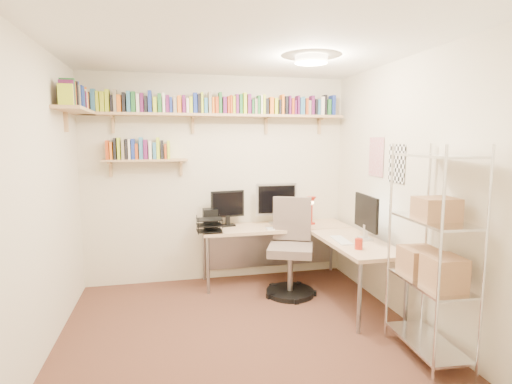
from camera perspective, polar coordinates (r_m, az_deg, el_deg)
ground at (r=3.84m, az=-2.09°, el=-19.34°), size 3.20×3.20×0.00m
room_shell at (r=3.44m, az=-2.14°, el=4.40°), size 3.24×3.04×2.52m
wall_shelves at (r=4.68m, az=-10.59°, el=10.93°), size 3.12×1.09×0.80m
corner_desk at (r=4.67m, az=4.03°, el=-5.52°), size 1.85×1.80×1.20m
office_chair at (r=4.57m, az=5.00°, el=-8.80°), size 0.62×0.63×1.08m
wire_rack at (r=3.40m, az=23.85°, el=-7.79°), size 0.41×0.76×1.70m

